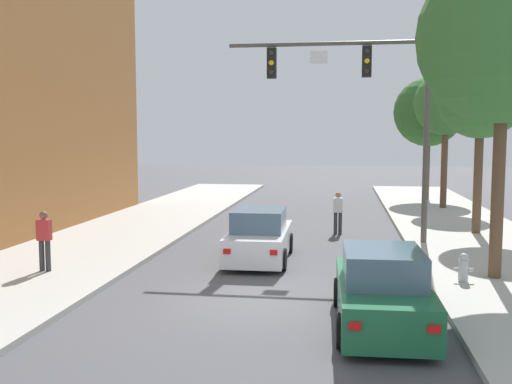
# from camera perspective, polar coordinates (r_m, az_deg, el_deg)

# --- Properties ---
(ground_plane) EXTENTS (120.00, 120.00, 0.00)m
(ground_plane) POSITION_cam_1_polar(r_m,az_deg,el_deg) (13.77, 0.64, -10.57)
(ground_plane) COLOR #4C4C51
(sidewalk_left) EXTENTS (5.00, 60.00, 0.15)m
(sidewalk_left) POSITION_cam_1_polar(r_m,az_deg,el_deg) (15.95, -23.46, -8.50)
(sidewalk_left) COLOR #B2AFA8
(sidewalk_left) RESTS_ON ground
(traffic_signal_mast) EXTENTS (6.89, 0.38, 7.50)m
(traffic_signal_mast) POSITION_cam_1_polar(r_m,az_deg,el_deg) (20.62, 10.93, 9.72)
(traffic_signal_mast) COLOR #514C47
(traffic_signal_mast) RESTS_ON sidewalk_right
(car_lead_white) EXTENTS (1.89, 4.27, 1.60)m
(car_lead_white) POSITION_cam_1_polar(r_m,az_deg,el_deg) (17.90, 0.35, -4.42)
(car_lead_white) COLOR silver
(car_lead_white) RESTS_ON ground
(car_following_green) EXTENTS (1.94, 4.29, 1.60)m
(car_following_green) POSITION_cam_1_polar(r_m,az_deg,el_deg) (12.06, 12.16, -9.47)
(car_following_green) COLOR #1E663D
(car_following_green) RESTS_ON ground
(pedestrian_sidewalk_left_walker) EXTENTS (0.36, 0.22, 1.64)m
(pedestrian_sidewalk_left_walker) POSITION_cam_1_polar(r_m,az_deg,el_deg) (16.83, -19.94, -4.22)
(pedestrian_sidewalk_left_walker) COLOR #333338
(pedestrian_sidewalk_left_walker) RESTS_ON sidewalk_left
(pedestrian_crossing_road) EXTENTS (0.36, 0.22, 1.64)m
(pedestrian_crossing_road) POSITION_cam_1_polar(r_m,az_deg,el_deg) (22.84, 8.00, -1.82)
(pedestrian_crossing_road) COLOR #333338
(pedestrian_crossing_road) RESTS_ON ground
(fire_hydrant) EXTENTS (0.48, 0.24, 0.72)m
(fire_hydrant) POSITION_cam_1_polar(r_m,az_deg,el_deg) (15.73, 19.57, -6.95)
(fire_hydrant) COLOR #B2B2B7
(fire_hydrant) RESTS_ON sidewalk_right
(street_tree_nearest) EXTENTS (4.33, 4.33, 8.28)m
(street_tree_nearest) POSITION_cam_1_polar(r_m,az_deg,el_deg) (16.30, 23.02, 13.66)
(street_tree_nearest) COLOR brown
(street_tree_nearest) RESTS_ON sidewalk_right
(street_tree_second) EXTENTS (3.25, 3.25, 6.80)m
(street_tree_second) POSITION_cam_1_polar(r_m,az_deg,el_deg) (23.43, 21.08, 8.76)
(street_tree_second) COLOR brown
(street_tree_second) RESTS_ON sidewalk_right
(street_tree_third) EXTENTS (3.20, 3.20, 6.87)m
(street_tree_third) POSITION_cam_1_polar(r_m,az_deg,el_deg) (31.10, 18.04, 8.16)
(street_tree_third) COLOR brown
(street_tree_third) RESTS_ON sidewalk_right
(street_tree_farthest) EXTENTS (3.93, 3.93, 6.96)m
(street_tree_farthest) POSITION_cam_1_polar(r_m,az_deg,el_deg) (35.17, 16.46, 7.46)
(street_tree_farthest) COLOR brown
(street_tree_farthest) RESTS_ON sidewalk_right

